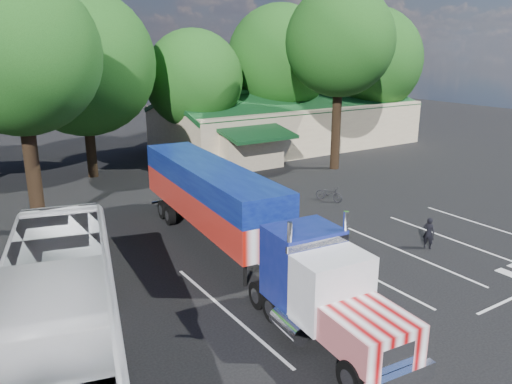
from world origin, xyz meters
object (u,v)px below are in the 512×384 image
woman (429,233)px  silver_sedan (236,160)px  semi_truck (232,211)px  tour_bus (59,327)px  bicycle (329,194)px

woman → silver_sedan: (0.50, 18.58, -0.05)m
semi_truck → tour_bus: semi_truck is taller
semi_truck → bicycle: (9.43, 4.39, -1.80)m
tour_bus → silver_sedan: 26.10m
woman → tour_bus: size_ratio=0.12×
semi_truck → woman: size_ratio=12.73×
semi_truck → bicycle: 10.55m
semi_truck → woman: semi_truck is taller
semi_truck → tour_bus: bearing=-144.8°
woman → bicycle: woman is taller
tour_bus → woman: bearing=17.5°
woman → tour_bus: tour_bus is taller
woman → bicycle: 8.29m
tour_bus → silver_sedan: size_ratio=3.08×
woman → silver_sedan: 18.59m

